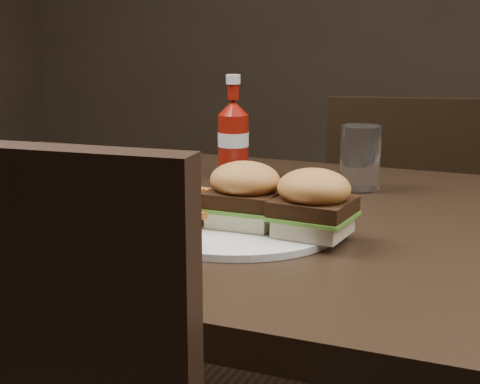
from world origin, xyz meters
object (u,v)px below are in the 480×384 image
at_px(dining_table, 196,217).
at_px(chair_far, 404,264).
at_px(plate, 237,226).
at_px(ketchup_bottle, 233,145).
at_px(tumbler, 360,157).

distance_m(dining_table, chair_far, 0.87).
bearing_deg(plate, dining_table, 137.26).
distance_m(plate, ketchup_bottle, 0.33).
relative_size(plate, ketchup_bottle, 2.60).
bearing_deg(dining_table, tumbler, 43.88).
height_order(ketchup_bottle, tumbler, ketchup_bottle).
xyz_separation_m(ketchup_bottle, tumbler, (0.23, 0.00, -0.01)).
xyz_separation_m(dining_table, plate, (0.11, -0.10, 0.03)).
bearing_deg(chair_far, dining_table, 63.28).
bearing_deg(ketchup_bottle, tumbler, 0.16).
xyz_separation_m(chair_far, plate, (-0.07, -0.90, 0.33)).
height_order(chair_far, plate, plate).
relative_size(ketchup_bottle, tumbler, 1.03).
bearing_deg(tumbler, dining_table, -136.12).
bearing_deg(plate, ketchup_bottle, 114.43).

